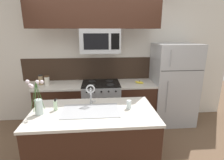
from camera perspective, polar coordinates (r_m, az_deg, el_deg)
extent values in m
plane|color=brown|center=(3.18, -2.93, -22.04)|extent=(10.00, 10.00, 0.00)
cube|color=silver|center=(3.86, 0.58, 6.12)|extent=(5.20, 0.10, 2.60)
cube|color=#332319|center=(3.82, -3.84, 3.68)|extent=(3.29, 0.01, 0.48)
cube|color=#381E14|center=(3.81, -16.31, -8.26)|extent=(0.91, 0.62, 0.88)
cube|color=beige|center=(3.65, -16.85, -1.72)|extent=(0.94, 0.65, 0.03)
cube|color=#381E14|center=(3.82, 7.70, -7.69)|extent=(0.71, 0.62, 0.88)
cube|color=beige|center=(3.66, 7.96, -1.15)|extent=(0.74, 0.65, 0.03)
cube|color=#A8AAAF|center=(3.73, -3.54, -7.89)|extent=(0.76, 0.62, 0.91)
cube|color=black|center=(3.57, -3.66, -1.09)|extent=(0.76, 0.62, 0.01)
cylinder|color=black|center=(3.43, -6.65, -1.66)|extent=(0.15, 0.15, 0.01)
cylinder|color=black|center=(3.44, -0.57, -1.51)|extent=(0.15, 0.15, 0.01)
cylinder|color=black|center=(3.69, -6.54, -0.39)|extent=(0.15, 0.15, 0.01)
cylinder|color=black|center=(3.70, -0.89, -0.26)|extent=(0.15, 0.15, 0.01)
cylinder|color=black|center=(3.28, -8.29, -3.94)|extent=(0.03, 0.02, 0.03)
cylinder|color=black|center=(3.28, -5.90, -3.89)|extent=(0.03, 0.02, 0.03)
cylinder|color=black|center=(3.28, -3.50, -3.84)|extent=(0.03, 0.02, 0.03)
cylinder|color=black|center=(3.28, -1.11, -3.77)|extent=(0.03, 0.02, 0.03)
cylinder|color=black|center=(3.29, 1.27, -3.70)|extent=(0.03, 0.02, 0.03)
cube|color=#A8AAAF|center=(3.40, -3.91, 12.61)|extent=(0.74, 0.40, 0.44)
cube|color=black|center=(3.19, -5.20, 12.38)|extent=(0.45, 0.00, 0.28)
cube|color=black|center=(3.21, 1.07, 12.46)|extent=(0.15, 0.00, 0.28)
cube|color=#381E14|center=(3.38, -5.84, 21.42)|extent=(2.38, 0.34, 0.60)
cube|color=#A8AAAF|center=(3.94, 19.21, -1.28)|extent=(0.87, 0.72, 1.70)
cube|color=black|center=(3.53, 22.09, 2.83)|extent=(0.84, 0.00, 0.01)
cylinder|color=#99999E|center=(3.37, 18.62, 6.71)|extent=(0.01, 0.01, 0.31)
cylinder|color=#99999E|center=(3.55, 17.56, -5.30)|extent=(0.01, 0.01, 0.65)
cylinder|color=#997F5B|center=(3.74, -22.22, -0.11)|extent=(0.09, 0.09, 0.18)
cylinder|color=black|center=(3.71, -22.38, 1.38)|extent=(0.09, 0.09, 0.02)
cylinder|color=silver|center=(3.70, -20.47, -0.24)|extent=(0.10, 0.10, 0.16)
cylinder|color=#4C331E|center=(3.67, -20.60, 1.12)|extent=(0.10, 0.10, 0.02)
ellipsoid|color=yellow|center=(3.59, 8.81, -0.84)|extent=(0.16, 0.14, 0.05)
ellipsoid|color=yellow|center=(3.61, 8.83, -0.77)|extent=(0.17, 0.11, 0.06)
ellipsoid|color=yellow|center=(3.60, 8.96, -0.84)|extent=(0.18, 0.07, 0.07)
ellipsoid|color=yellow|center=(3.61, 9.00, -0.76)|extent=(0.17, 0.05, 0.05)
ellipsoid|color=yellow|center=(3.60, 9.17, -0.83)|extent=(0.17, 0.10, 0.06)
ellipsoid|color=yellow|center=(3.62, 9.18, -0.76)|extent=(0.16, 0.14, 0.05)
cylinder|color=brown|center=(3.60, 9.02, -0.36)|extent=(0.02, 0.02, 0.03)
cube|color=#381E14|center=(2.64, -5.81, -19.26)|extent=(1.64, 0.88, 0.88)
cube|color=beige|center=(2.41, -6.11, -10.36)|extent=(1.67, 0.91, 0.03)
cube|color=#ADAFB5|center=(2.40, -7.02, -9.91)|extent=(0.76, 0.44, 0.01)
cube|color=#ADAFB5|center=(2.45, -11.13, -11.62)|extent=(0.30, 0.33, 0.15)
cube|color=#ADAFB5|center=(2.43, -2.75, -11.50)|extent=(0.30, 0.33, 0.15)
cylinder|color=#B7BABF|center=(2.63, -6.84, -7.34)|extent=(0.04, 0.04, 0.02)
cylinder|color=#B7BABF|center=(2.59, -6.92, -4.90)|extent=(0.02, 0.02, 0.22)
torus|color=#B7BABF|center=(2.50, -7.05, -2.99)|extent=(0.13, 0.02, 0.13)
cylinder|color=#B7BABF|center=(2.46, -7.06, -4.06)|extent=(0.02, 0.02, 0.06)
cube|color=#B7BABF|center=(2.62, -6.09, -6.83)|extent=(0.07, 0.01, 0.01)
cylinder|color=beige|center=(2.50, -17.97, -7.99)|extent=(0.05, 0.05, 0.13)
cylinder|color=black|center=(2.47, -18.12, -6.35)|extent=(0.02, 0.02, 0.02)
cube|color=black|center=(2.46, -17.79, -5.96)|extent=(0.03, 0.01, 0.01)
cylinder|color=silver|center=(2.44, 5.54, -7.96)|extent=(0.07, 0.07, 0.12)
cylinder|color=silver|center=(2.44, -22.78, -8.13)|extent=(0.10, 0.10, 0.20)
cylinder|color=silver|center=(2.47, -22.62, -9.49)|extent=(0.09, 0.09, 0.06)
cylinder|color=#386B2D|center=(2.38, -23.70, -5.54)|extent=(0.04, 0.07, 0.33)
sphere|color=silver|center=(2.30, -24.79, -1.85)|extent=(0.05, 0.05, 0.05)
cylinder|color=#386B2D|center=(2.40, -22.95, -4.87)|extent=(0.02, 0.03, 0.37)
sphere|color=silver|center=(2.35, -23.23, -0.57)|extent=(0.05, 0.05, 0.05)
cylinder|color=#386B2D|center=(2.39, -22.33, -4.89)|extent=(0.07, 0.02, 0.36)
sphere|color=silver|center=(2.33, -21.97, -0.57)|extent=(0.05, 0.05, 0.05)
cylinder|color=#386B2D|center=(2.37, -23.92, -5.40)|extent=(0.05, 0.07, 0.35)
sphere|color=silver|center=(2.30, -25.24, -1.56)|extent=(0.04, 0.04, 0.04)
cylinder|color=#386B2D|center=(2.41, -24.27, -4.80)|extent=(0.11, 0.02, 0.37)
sphere|color=silver|center=(2.38, -25.90, -0.48)|extent=(0.05, 0.05, 0.05)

